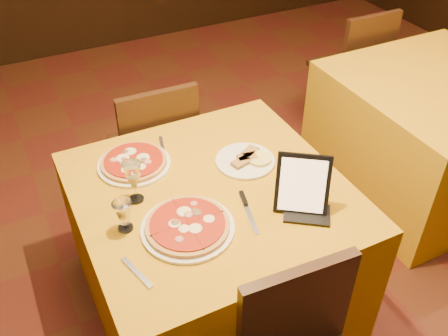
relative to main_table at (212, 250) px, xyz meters
name	(u,v)px	position (x,y,z in m)	size (l,w,h in m)	color
floor	(321,306)	(0.47, -0.27, -0.38)	(6.00, 7.00, 0.01)	#5E2D19
main_table	(212,250)	(0.00, 0.00, 0.00)	(1.10, 1.10, 0.75)	#C3890C
side_table	(429,135)	(1.59, 0.26, 0.00)	(1.10, 1.10, 0.75)	#D49C0D
chair_main_far	(153,147)	(0.00, 0.79, 0.08)	(0.38, 0.38, 0.91)	black
chair_side_far	(347,67)	(1.59, 1.09, 0.08)	(0.47, 0.47, 0.91)	black
pizza_near	(188,227)	(-0.18, -0.17, 0.39)	(0.36, 0.36, 0.03)	white
pizza_far	(134,163)	(-0.24, 0.30, 0.39)	(0.32, 0.32, 0.03)	white
cutlet_dish	(245,160)	(0.21, 0.10, 0.39)	(0.27, 0.27, 0.03)	white
wine_glass	(134,182)	(-0.30, 0.08, 0.47)	(0.08, 0.08, 0.19)	#D3D579
water_glass	(124,216)	(-0.39, -0.06, 0.44)	(0.08, 0.08, 0.13)	silver
tablet	(303,184)	(0.27, -0.26, 0.49)	(0.21, 0.02, 0.24)	black
knife	(249,213)	(0.07, -0.20, 0.38)	(0.24, 0.02, 0.01)	#A6A5AC
fork_near	(137,272)	(-0.42, -0.29, 0.38)	(0.17, 0.02, 0.01)	#B2B3B9
fork_far	(162,145)	(-0.07, 0.38, 0.38)	(0.14, 0.02, 0.01)	silver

